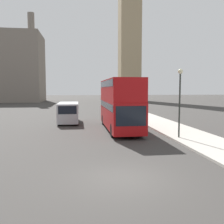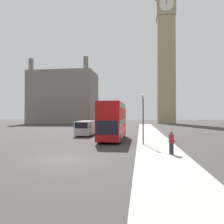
% 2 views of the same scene
% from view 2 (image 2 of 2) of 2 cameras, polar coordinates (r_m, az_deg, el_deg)
% --- Properties ---
extents(ground_plane, '(300.00, 300.00, 0.00)m').
position_cam_2_polar(ground_plane, '(15.89, -12.69, -12.04)').
color(ground_plane, '#383533').
extents(sidewalk_strip, '(3.79, 120.00, 0.15)m').
position_cam_2_polar(sidewalk_strip, '(15.02, 13.50, -12.40)').
color(sidewalk_strip, '#ADA89E').
rests_on(sidewalk_strip, ground_plane).
extents(clock_tower, '(7.12, 7.29, 58.82)m').
position_cam_2_polar(clock_tower, '(90.97, 13.83, 16.42)').
color(clock_tower, tan).
rests_on(clock_tower, ground_plane).
extents(building_block_distant, '(24.88, 14.93, 24.51)m').
position_cam_2_polar(building_block_distant, '(88.90, -12.47, 3.62)').
color(building_block_distant, slate).
rests_on(building_block_distant, ground_plane).
extents(red_double_decker_bus, '(2.59, 10.05, 4.61)m').
position_cam_2_polar(red_double_decker_bus, '(27.38, 0.26, -2.00)').
color(red_double_decker_bus, '#A80F11').
rests_on(red_double_decker_bus, ground_plane).
extents(white_van, '(2.20, 5.59, 2.24)m').
position_cam_2_polar(white_van, '(33.65, -6.82, -4.10)').
color(white_van, '#B2B7BC').
rests_on(white_van, ground_plane).
extents(pedestrian, '(0.54, 0.38, 1.73)m').
position_cam_2_polar(pedestrian, '(17.21, 15.27, -7.75)').
color(pedestrian, '#23232D').
rests_on(pedestrian, sidewalk_strip).
extents(street_lamp, '(0.36, 0.36, 5.09)m').
position_cam_2_polar(street_lamp, '(22.25, 8.13, 0.31)').
color(street_lamp, '#2D332D').
rests_on(street_lamp, sidewalk_strip).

